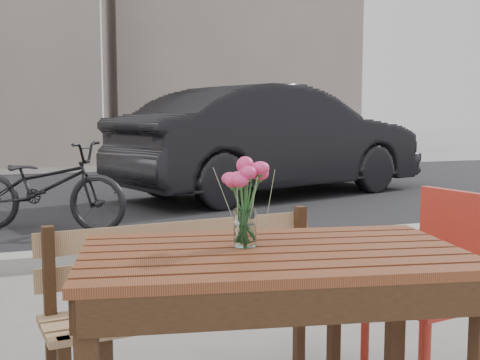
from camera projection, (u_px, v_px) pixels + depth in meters
The scene contains 8 objects.
street at pixel (93, 218), 6.84m from camera, with size 30.00×8.12×0.12m.
backdrop_buildings at pixel (58, 20), 15.25m from camera, with size 15.50×4.00×8.00m.
main_table at pixel (272, 287), 1.97m from camera, with size 1.35×0.93×0.76m.
main_bench at pixel (193, 285), 2.56m from camera, with size 1.30×0.52×0.78m.
red_chair at pixel (440, 278), 2.56m from camera, with size 0.50×0.50×0.87m.
main_vase at pixel (245, 191), 1.98m from camera, with size 0.16×0.16×0.30m.
parked_car at pixel (273, 141), 8.95m from camera, with size 1.70×4.88×1.61m, color black.
bicycle at pixel (44, 186), 6.18m from camera, with size 0.62×1.77×0.93m, color black.
Camera 1 is at (-0.67, -1.86, 1.20)m, focal length 45.00 mm.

